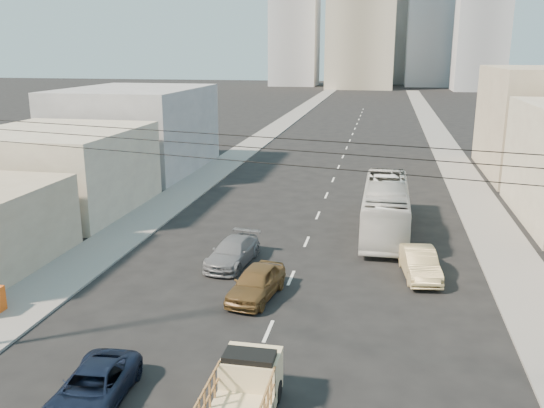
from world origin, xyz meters
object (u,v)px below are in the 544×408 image
(sedan_brown, at_px, (256,283))
(sedan_tan, at_px, (419,263))
(flatbed_pickup, at_px, (243,390))
(sedan_grey, at_px, (233,252))
(city_bus, at_px, (385,207))
(navy_pickup, at_px, (93,388))

(sedan_brown, xyz_separation_m, sedan_tan, (7.81, 4.19, -0.01))
(flatbed_pickup, bearing_deg, sedan_brown, 100.15)
(sedan_grey, bearing_deg, sedan_tan, 7.34)
(flatbed_pickup, height_order, sedan_brown, flatbed_pickup)
(sedan_brown, height_order, sedan_tan, sedan_brown)
(flatbed_pickup, xyz_separation_m, city_bus, (4.30, 21.09, 0.56))
(flatbed_pickup, height_order, navy_pickup, flatbed_pickup)
(navy_pickup, distance_m, sedan_tan, 17.76)
(city_bus, bearing_deg, navy_pickup, -113.86)
(navy_pickup, bearing_deg, sedan_grey, 81.19)
(city_bus, height_order, sedan_grey, city_bus)
(sedan_tan, xyz_separation_m, sedan_grey, (-10.08, -0.08, -0.06))
(flatbed_pickup, xyz_separation_m, sedan_brown, (-1.67, 9.34, -0.33))
(flatbed_pickup, xyz_separation_m, navy_pickup, (-5.16, -0.16, -0.47))
(sedan_tan, bearing_deg, flatbed_pickup, -122.21)
(sedan_grey, bearing_deg, navy_pickup, -88.27)
(flatbed_pickup, relative_size, city_bus, 0.37)
(sedan_tan, distance_m, sedan_grey, 10.08)
(sedan_brown, distance_m, sedan_tan, 8.87)
(city_bus, height_order, sedan_tan, city_bus)
(city_bus, relative_size, sedan_grey, 2.46)
(city_bus, relative_size, sedan_brown, 2.65)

